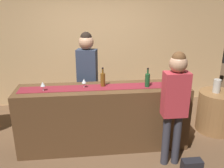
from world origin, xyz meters
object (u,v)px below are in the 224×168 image
wine_glass_mid_counter (43,84)px  wine_bottle_green (147,80)px  wine_glass_far_end (84,81)px  wine_bottle_amber (103,79)px  wine_glass_near_customer (171,80)px  bartender (87,71)px  round_side_table (216,111)px  customer_sipping (175,98)px  vase_on_side_table (217,86)px  handbag (192,167)px

wine_glass_mid_counter → wine_bottle_green: bearing=0.4°
wine_bottle_green → wine_glass_far_end: bearing=176.1°
wine_bottle_amber → wine_glass_near_customer: wine_bottle_amber is taller
bartender → wine_glass_mid_counter: bearing=58.4°
wine_bottle_green → wine_glass_near_customer: size_ratio=2.10×
round_side_table → customer_sipping: bearing=-143.3°
wine_bottle_green → customer_sipping: (0.25, -0.53, -0.10)m
bartender → vase_on_side_table: 2.30m
wine_glass_near_customer → wine_glass_far_end: 1.33m
wine_glass_near_customer → wine_glass_far_end: bearing=175.6°
wine_glass_far_end → round_side_table: bearing=6.4°
bartender → handbag: bearing=148.2°
wine_bottle_green → handbag: size_ratio=1.08×
wine_bottle_green → bartender: (-0.91, 0.63, -0.01)m
round_side_table → wine_glass_far_end: bearing=-173.6°
wine_bottle_green → round_side_table: 1.64m
wine_bottle_amber → wine_glass_near_customer: (1.03, -0.14, -0.01)m
round_side_table → wine_bottle_green: bearing=-166.8°
customer_sipping → wine_bottle_green: bearing=116.2°
wine_glass_mid_counter → handbag: (2.05, -0.79, -1.02)m
wine_glass_mid_counter → customer_sipping: size_ratio=0.09×
round_side_table → vase_on_side_table: bearing=156.2°
round_side_table → wine_bottle_amber: bearing=-173.8°
wine_glass_mid_counter → vase_on_side_table: (2.93, 0.37, -0.27)m
bartender → round_side_table: 2.46m
handbag → wine_glass_near_customer: bearing=99.0°
wine_glass_near_customer → round_side_table: wine_glass_near_customer is taller
wine_glass_mid_counter → vase_on_side_table: wine_glass_mid_counter is taller
wine_glass_near_customer → vase_on_side_table: (1.00, 0.39, -0.27)m
wine_glass_near_customer → customer_sipping: size_ratio=0.09×
wine_glass_near_customer → wine_glass_far_end: same height
wine_glass_near_customer → round_side_table: 1.35m
wine_bottle_green → wine_bottle_amber: (-0.68, 0.10, 0.00)m
customer_sipping → round_side_table: 1.59m
wine_glass_far_end → handbag: bearing=-30.9°
round_side_table → vase_on_side_table: (-0.05, 0.02, 0.49)m
handbag → bartender: bearing=134.1°
wine_glass_mid_counter → customer_sipping: bearing=-15.8°
wine_bottle_amber → wine_glass_near_customer: 1.04m
wine_bottle_amber → vase_on_side_table: size_ratio=1.26×
wine_glass_far_end → vase_on_side_table: bearing=7.1°
customer_sipping → round_side_table: (1.16, 0.86, -0.67)m
round_side_table → handbag: (-0.94, -1.13, -0.26)m
wine_glass_mid_counter → handbag: bearing=-21.0°
wine_bottle_green → vase_on_side_table: size_ratio=1.26×
customer_sipping → bartender: bearing=135.6°
wine_bottle_amber → round_side_table: wine_bottle_amber is taller
wine_bottle_amber → wine_glass_far_end: size_ratio=2.10×
wine_glass_mid_counter → round_side_table: 3.10m
bartender → round_side_table: bearing=-173.4°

